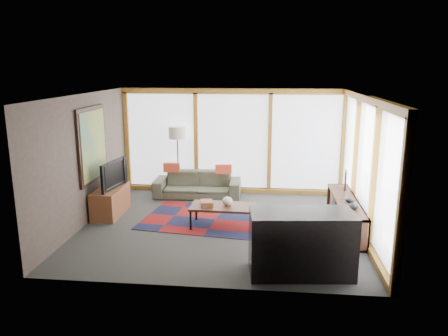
# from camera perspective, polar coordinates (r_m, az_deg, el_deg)

# --- Properties ---
(ground) EXTENTS (5.50, 5.50, 0.00)m
(ground) POSITION_cam_1_polar(r_m,az_deg,el_deg) (8.82, -0.27, -7.57)
(ground) COLOR #31312E
(ground) RESTS_ON ground
(room_envelope) EXTENTS (5.52, 5.02, 2.62)m
(room_envelope) POSITION_cam_1_polar(r_m,az_deg,el_deg) (8.91, 3.27, 2.92)
(room_envelope) COLOR #41342F
(room_envelope) RESTS_ON ground
(rug) EXTENTS (3.17, 2.26, 0.01)m
(rug) POSITION_cam_1_polar(r_m,az_deg,el_deg) (9.17, -1.06, -6.72)
(rug) COLOR maroon
(rug) RESTS_ON ground
(sofa) EXTENTS (2.10, 0.86, 0.61)m
(sofa) POSITION_cam_1_polar(r_m,az_deg,el_deg) (10.67, -3.48, -2.16)
(sofa) COLOR #3D4130
(sofa) RESTS_ON ground
(pillow_left) EXTENTS (0.41, 0.14, 0.22)m
(pillow_left) POSITION_cam_1_polar(r_m,az_deg,el_deg) (10.69, -6.85, 0.08)
(pillow_left) COLOR #C94428
(pillow_left) RESTS_ON sofa
(pillow_right) EXTENTS (0.41, 0.20, 0.21)m
(pillow_right) POSITION_cam_1_polar(r_m,az_deg,el_deg) (10.47, -0.07, -0.11)
(pillow_right) COLOR #C94428
(pillow_right) RESTS_ON sofa
(floor_lamp) EXTENTS (0.42, 0.42, 1.69)m
(floor_lamp) POSITION_cam_1_polar(r_m,az_deg,el_deg) (10.90, -6.05, 1.02)
(floor_lamp) COLOR black
(floor_lamp) RESTS_ON ground
(coffee_table) EXTENTS (1.32, 0.69, 0.44)m
(coffee_table) POSITION_cam_1_polar(r_m,az_deg,el_deg) (8.72, -0.02, -6.31)
(coffee_table) COLOR #391F12
(coffee_table) RESTS_ON ground
(book_stack) EXTENTS (0.29, 0.33, 0.10)m
(book_stack) POSITION_cam_1_polar(r_m,az_deg,el_deg) (8.65, -2.29, -4.62)
(book_stack) COLOR brown
(book_stack) RESTS_ON coffee_table
(vase) EXTENTS (0.23, 0.23, 0.17)m
(vase) POSITION_cam_1_polar(r_m,az_deg,el_deg) (8.65, 0.44, -4.34)
(vase) COLOR beige
(vase) RESTS_ON coffee_table
(bookshelf) EXTENTS (0.43, 2.35, 0.59)m
(bookshelf) POSITION_cam_1_polar(r_m,az_deg,el_deg) (8.93, 15.59, -5.80)
(bookshelf) COLOR #391F12
(bookshelf) RESTS_ON ground
(bowl_a) EXTENTS (0.23, 0.23, 0.10)m
(bowl_a) POSITION_cam_1_polar(r_m,az_deg,el_deg) (8.31, 16.54, -4.81)
(bowl_a) COLOR black
(bowl_a) RESTS_ON bookshelf
(bowl_b) EXTENTS (0.21, 0.21, 0.09)m
(bowl_b) POSITION_cam_1_polar(r_m,az_deg,el_deg) (8.69, 16.11, -4.04)
(bowl_b) COLOR black
(bowl_b) RESTS_ON bookshelf
(shelf_picture) EXTENTS (0.08, 0.30, 0.39)m
(shelf_picture) POSITION_cam_1_polar(r_m,az_deg,el_deg) (9.54, 15.58, -1.53)
(shelf_picture) COLOR black
(shelf_picture) RESTS_ON bookshelf
(tv_console) EXTENTS (0.50, 1.19, 0.59)m
(tv_console) POSITION_cam_1_polar(r_m,az_deg,el_deg) (9.70, -14.57, -4.21)
(tv_console) COLOR brown
(tv_console) RESTS_ON ground
(television) EXTENTS (0.29, 1.05, 0.60)m
(television) POSITION_cam_1_polar(r_m,az_deg,el_deg) (9.54, -14.69, -0.79)
(television) COLOR black
(television) RESTS_ON tv_console
(bar_counter) EXTENTS (1.63, 0.89, 0.99)m
(bar_counter) POSITION_cam_1_polar(r_m,az_deg,el_deg) (6.85, 10.06, -9.64)
(bar_counter) COLOR black
(bar_counter) RESTS_ON ground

